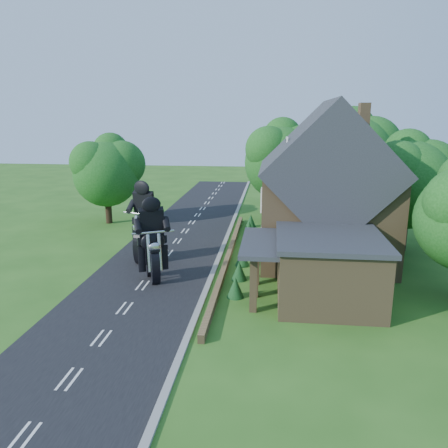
# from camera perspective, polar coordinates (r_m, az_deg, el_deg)

# --- Properties ---
(ground) EXTENTS (120.00, 120.00, 0.00)m
(ground) POSITION_cam_1_polar(r_m,az_deg,el_deg) (25.05, -10.59, -7.92)
(ground) COLOR #295A19
(ground) RESTS_ON ground
(road) EXTENTS (7.00, 80.00, 0.02)m
(road) POSITION_cam_1_polar(r_m,az_deg,el_deg) (25.05, -10.59, -7.90)
(road) COLOR black
(road) RESTS_ON ground
(kerb) EXTENTS (0.30, 80.00, 0.12)m
(kerb) POSITION_cam_1_polar(r_m,az_deg,el_deg) (24.25, -2.23, -8.28)
(kerb) COLOR gray
(kerb) RESTS_ON ground
(garden_wall) EXTENTS (0.30, 22.00, 0.40)m
(garden_wall) POSITION_cam_1_polar(r_m,az_deg,el_deg) (28.78, 0.55, -4.34)
(garden_wall) COLOR olive
(garden_wall) RESTS_ON ground
(house) EXTENTS (9.54, 8.64, 10.24)m
(house) POSITION_cam_1_polar(r_m,az_deg,el_deg) (28.80, 13.16, 3.81)
(house) COLOR olive
(house) RESTS_ON ground
(annex) EXTENTS (7.05, 5.94, 3.44)m
(annex) POSITION_cam_1_polar(r_m,az_deg,el_deg) (22.81, 13.13, -5.52)
(annex) COLOR olive
(annex) RESTS_ON ground
(tree_house_right) EXTENTS (6.51, 6.00, 8.40)m
(tree_house_right) POSITION_cam_1_polar(r_m,az_deg,el_deg) (32.50, 23.62, 5.64)
(tree_house_right) COLOR black
(tree_house_right) RESTS_ON ground
(tree_behind_house) EXTENTS (7.81, 7.20, 10.08)m
(tree_behind_house) POSITION_cam_1_polar(r_m,az_deg,el_deg) (39.09, 17.09, 8.93)
(tree_behind_house) COLOR black
(tree_behind_house) RESTS_ON ground
(tree_behind_left) EXTENTS (6.94, 6.40, 9.16)m
(tree_behind_left) POSITION_cam_1_polar(r_m,az_deg,el_deg) (39.48, 8.07, 8.72)
(tree_behind_left) COLOR black
(tree_behind_left) RESTS_ON ground
(tree_far_road) EXTENTS (6.08, 5.60, 7.84)m
(tree_far_road) POSITION_cam_1_polar(r_m,az_deg,el_deg) (39.13, -14.59, 7.05)
(tree_far_road) COLOR black
(tree_far_road) RESTS_ON ground
(shrub_a) EXTENTS (0.90, 0.90, 1.10)m
(shrub_a) POSITION_cam_1_polar(r_m,az_deg,el_deg) (22.96, 1.50, -8.26)
(shrub_a) COLOR #133B19
(shrub_a) RESTS_ON ground
(shrub_b) EXTENTS (0.90, 0.90, 1.10)m
(shrub_b) POSITION_cam_1_polar(r_m,az_deg,el_deg) (25.28, 2.00, -6.13)
(shrub_b) COLOR #133B19
(shrub_b) RESTS_ON ground
(shrub_c) EXTENTS (0.90, 0.90, 1.10)m
(shrub_c) POSITION_cam_1_polar(r_m,az_deg,el_deg) (27.64, 2.41, -4.37)
(shrub_c) COLOR #133B19
(shrub_c) RESTS_ON ground
(shrub_d) EXTENTS (0.90, 0.90, 1.10)m
(shrub_d) POSITION_cam_1_polar(r_m,az_deg,el_deg) (32.41, 3.04, -1.61)
(shrub_d) COLOR #133B19
(shrub_d) RESTS_ON ground
(shrub_e) EXTENTS (0.90, 0.90, 1.10)m
(shrub_e) POSITION_cam_1_polar(r_m,az_deg,el_deg) (34.83, 3.30, -0.51)
(shrub_e) COLOR #133B19
(shrub_e) RESTS_ON ground
(shrub_f) EXTENTS (0.90, 0.90, 1.10)m
(shrub_f) POSITION_cam_1_polar(r_m,az_deg,el_deg) (37.25, 3.51, 0.44)
(shrub_f) COLOR #133B19
(shrub_f) RESTS_ON ground
(motorcycle_lead) EXTENTS (1.05, 1.60, 1.47)m
(motorcycle_lead) POSITION_cam_1_polar(r_m,az_deg,el_deg) (25.44, -9.22, -5.74)
(motorcycle_lead) COLOR black
(motorcycle_lead) RESTS_ON ground
(motorcycle_follow) EXTENTS (0.97, 1.76, 1.59)m
(motorcycle_follow) POSITION_cam_1_polar(r_m,az_deg,el_deg) (28.84, -10.13, -3.28)
(motorcycle_follow) COLOR black
(motorcycle_follow) RESTS_ON ground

